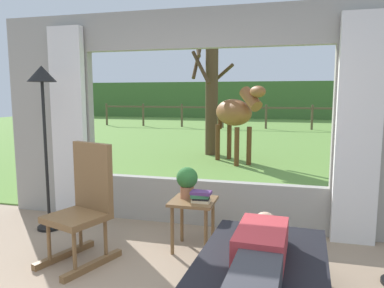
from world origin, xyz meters
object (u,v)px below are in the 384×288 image
Objects in this scene: horse at (235,113)px; rocking_chair at (85,204)px; floor_lamp_left at (43,98)px; book_stack at (201,196)px; reclining_person at (259,256)px; potted_plant at (187,180)px; pasture_tree at (211,98)px; side_table at (193,209)px.

rocking_chair is at bearing 42.42° from horse.
rocking_chair is 1.44m from floor_lamp_left.
book_stack is at bearing -5.92° from floor_lamp_left.
floor_lamp_left reaches higher than reclining_person.
rocking_chair is 1.02m from potted_plant.
rocking_chair is at bearing -89.07° from pasture_tree.
pasture_tree is (-1.04, 5.81, 1.05)m from side_table.
side_table is 1.63× the size of potted_plant.
horse is (1.53, 4.64, -0.38)m from floor_lamp_left.
side_table is 0.17× the size of pasture_tree.
potted_plant is at bearing -2.55° from floor_lamp_left.
horse is (-0.35, 4.84, 0.58)m from book_stack.
pasture_tree is (-0.96, 5.75, 0.78)m from potted_plant.
side_table is at bearing 52.87° from horse.
pasture_tree reaches higher than book_stack.
book_stack is 4.88m from horse.
pasture_tree is at bearing -93.26° from horse.
floor_lamp_left is at bearing 31.47° from horse.
side_table is 0.27× the size of floor_lamp_left.
horse is (-0.18, 4.72, 0.45)m from potted_plant.
potted_plant is 0.24m from book_stack.
pasture_tree reaches higher than reclining_person.
reclining_person is 1.37m from side_table.
side_table is 2.11m from floor_lamp_left.
rocking_chair is 2.15× the size of side_table.
book_stack is 2.12m from floor_lamp_left.
reclining_person is at bearing -56.94° from side_table.
book_stack is at bearing -32.82° from side_table.
floor_lamp_left is (-1.79, 0.14, 1.11)m from side_table.
floor_lamp_left is 4.90m from horse.
pasture_tree reaches higher than rocking_chair.
reclining_person is 7.25m from pasture_tree.
reclining_person is at bearing -26.82° from floor_lamp_left.
horse is at bearing 101.69° from rocking_chair.
reclining_person is 6.80× the size of book_stack.
rocking_chair is at bearing 161.16° from reclining_person.
potted_plant is 1.90m from floor_lamp_left.
floor_lamp_left reaches higher than side_table.
horse is at bearing -53.02° from pasture_tree.
rocking_chair is 6.36m from pasture_tree.
book_stack is 6.05m from pasture_tree.
rocking_chair reaches higher than potted_plant.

